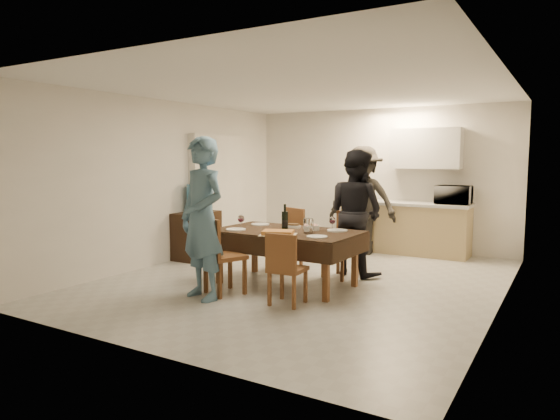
{
  "coord_description": "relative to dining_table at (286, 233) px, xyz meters",
  "views": [
    {
      "loc": [
        3.15,
        -6.02,
        1.69
      ],
      "look_at": [
        -0.22,
        -0.3,
        0.99
      ],
      "focal_mm": 32.0,
      "sensor_mm": 36.0,
      "label": 1
    }
  ],
  "objects": [
    {
      "name": "plate_near_left",
      "position": [
        -0.6,
        -0.3,
        0.04
      ],
      "size": [
        0.27,
        0.27,
        0.02
      ],
      "primitive_type": "cylinder",
      "color": "white",
      "rests_on": "dining_table"
    },
    {
      "name": "wall_left",
      "position": [
        -2.41,
        0.36,
        0.6
      ],
      "size": [
        0.02,
        6.0,
        2.6
      ],
      "primitive_type": "cube",
      "color": "silver",
      "rests_on": "floor"
    },
    {
      "name": "wine_glass_b",
      "position": [
        0.55,
        0.25,
        0.13
      ],
      "size": [
        0.09,
        0.09,
        0.19
      ],
      "primitive_type": null,
      "color": "white",
      "rests_on": "dining_table"
    },
    {
      "name": "chair_near_right",
      "position": [
        0.45,
        -0.83,
        -0.18
      ],
      "size": [
        0.4,
        0.4,
        0.46
      ],
      "rotation": [
        0.0,
        0.0,
        0.06
      ],
      "color": "brown",
      "rests_on": "floor"
    },
    {
      "name": "chair_near_left",
      "position": [
        -0.45,
        -0.84,
        -0.11
      ],
      "size": [
        0.57,
        0.59,
        0.52
      ],
      "rotation": [
        0.0,
        0.0,
        -0.41
      ],
      "color": "brown",
      "rests_on": "floor"
    },
    {
      "name": "wall_front",
      "position": [
        0.09,
        -2.64,
        0.6
      ],
      "size": [
        5.0,
        0.02,
        2.6
      ],
      "primitive_type": "cube",
      "color": "silver",
      "rests_on": "floor"
    },
    {
      "name": "kitchen_worktop",
      "position": [
        0.69,
        3.04,
        0.18
      ],
      "size": [
        2.24,
        0.64,
        0.05
      ],
      "primitive_type": "cube",
      "color": "beige",
      "rests_on": "kitchen_base_cabinet"
    },
    {
      "name": "person_far",
      "position": [
        0.55,
        1.05,
        0.2
      ],
      "size": [
        1.04,
        0.91,
        1.81
      ],
      "primitive_type": "imported",
      "rotation": [
        0.0,
        0.0,
        2.84
      ],
      "color": "black",
      "rests_on": "floor"
    },
    {
      "name": "savoury_tart",
      "position": [
        0.1,
        -0.38,
        0.06
      ],
      "size": [
        0.53,
        0.47,
        0.06
      ],
      "primitive_type": "cube",
      "rotation": [
        0.0,
        0.0,
        0.36
      ],
      "color": "#D4893E",
      "rests_on": "dining_table"
    },
    {
      "name": "kitchen_base_cabinet",
      "position": [
        0.69,
        3.04,
        -0.27
      ],
      "size": [
        2.2,
        0.6,
        0.86
      ],
      "primitive_type": "cube",
      "color": "tan",
      "rests_on": "floor"
    },
    {
      "name": "upper_cabinet",
      "position": [
        0.99,
        3.18,
        1.15
      ],
      "size": [
        1.2,
        0.34,
        0.7
      ],
      "primitive_type": "cube",
      "color": "silver",
      "rests_on": "wall_back"
    },
    {
      "name": "chair_far_right",
      "position": [
        0.45,
        0.66,
        -0.13
      ],
      "size": [
        0.51,
        0.52,
        0.5
      ],
      "rotation": [
        0.0,
        0.0,
        2.89
      ],
      "color": "brown",
      "rests_on": "floor"
    },
    {
      "name": "mushroom_dish",
      "position": [
        -0.05,
        0.28,
        0.05
      ],
      "size": [
        0.2,
        0.2,
        0.03
      ],
      "primitive_type": "cylinder",
      "color": "white",
      "rests_on": "dining_table"
    },
    {
      "name": "floor",
      "position": [
        0.09,
        0.36,
        -0.7
      ],
      "size": [
        5.0,
        6.0,
        0.02
      ],
      "primitive_type": "cube",
      "color": "#B0B1AC",
      "rests_on": "ground"
    },
    {
      "name": "person_near",
      "position": [
        -0.55,
        -1.05,
        0.27
      ],
      "size": [
        0.81,
        0.65,
        1.94
      ],
      "primitive_type": "imported",
      "rotation": [
        0.0,
        0.0,
        -0.29
      ],
      "color": "slate",
      "rests_on": "floor"
    },
    {
      "name": "wine_glass_a",
      "position": [
        -0.55,
        -0.25,
        0.13
      ],
      "size": [
        0.09,
        0.09,
        0.2
      ],
      "primitive_type": null,
      "color": "white",
      "rests_on": "dining_table"
    },
    {
      "name": "water_pitcher",
      "position": [
        0.35,
        -0.05,
        0.13
      ],
      "size": [
        0.12,
        0.12,
        0.19
      ],
      "primitive_type": "cylinder",
      "color": "white",
      "rests_on": "dining_table"
    },
    {
      "name": "stub_partition",
      "position": [
        -2.33,
        1.56,
        0.35
      ],
      "size": [
        0.15,
        1.4,
        2.1
      ],
      "primitive_type": "cube",
      "color": "silver",
      "rests_on": "floor"
    },
    {
      "name": "console",
      "position": [
        -2.19,
        0.79,
        -0.31
      ],
      "size": [
        0.42,
        0.85,
        0.78
      ],
      "primitive_type": "cube",
      "color": "black",
      "rests_on": "floor"
    },
    {
      "name": "microwave",
      "position": [
        1.51,
        3.04,
        0.37
      ],
      "size": [
        0.57,
        0.38,
        0.31
      ],
      "primitive_type": "imported",
      "rotation": [
        0.0,
        0.0,
        3.14
      ],
      "color": "silver",
      "rests_on": "kitchen_worktop"
    },
    {
      "name": "plate_far_left",
      "position": [
        -0.6,
        0.3,
        0.04
      ],
      "size": [
        0.26,
        0.26,
        0.01
      ],
      "primitive_type": "cylinder",
      "color": "white",
      "rests_on": "dining_table"
    },
    {
      "name": "wine_bottle",
      "position": [
        -0.05,
        0.05,
        0.21
      ],
      "size": [
        0.09,
        0.09,
        0.34
      ],
      "primitive_type": null,
      "color": "black",
      "rests_on": "dining_table"
    },
    {
      "name": "chair_far_left",
      "position": [
        -0.45,
        0.66,
        -0.13
      ],
      "size": [
        0.55,
        0.57,
        0.5
      ],
      "rotation": [
        0.0,
        0.0,
        2.75
      ],
      "color": "brown",
      "rests_on": "floor"
    },
    {
      "name": "plate_far_right",
      "position": [
        0.6,
        0.3,
        0.04
      ],
      "size": [
        0.27,
        0.27,
        0.02
      ],
      "primitive_type": "cylinder",
      "color": "white",
      "rests_on": "dining_table"
    },
    {
      "name": "water_jug",
      "position": [
        -2.19,
        0.79,
        0.32
      ],
      "size": [
        0.31,
        0.31,
        0.47
      ],
      "primitive_type": "cylinder",
      "color": "#4E99D0",
      "rests_on": "console"
    },
    {
      "name": "person_kitchen",
      "position": [
        0.06,
        2.59,
        0.24
      ],
      "size": [
        1.22,
        0.7,
        1.89
      ],
      "primitive_type": "imported",
      "color": "black",
      "rests_on": "floor"
    },
    {
      "name": "wall_right",
      "position": [
        2.59,
        0.36,
        0.6
      ],
      "size": [
        0.02,
        6.0,
        2.6
      ],
      "primitive_type": "cube",
      "color": "silver",
      "rests_on": "floor"
    },
    {
      "name": "wall_back",
      "position": [
        0.09,
        3.36,
        0.6
      ],
      "size": [
        5.0,
        0.02,
        2.6
      ],
      "primitive_type": "cube",
      "color": "silver",
      "rests_on": "floor"
    },
    {
      "name": "dining_table",
      "position": [
        0.0,
        0.0,
        0.0
      ],
      "size": [
        1.91,
        1.15,
        0.74
      ],
      "rotation": [
        0.0,
        0.0,
        -0.03
      ],
      "color": "black",
      "rests_on": "floor"
    },
    {
      "name": "plate_near_right",
      "position": [
        0.6,
        -0.3,
        0.04
      ],
      "size": [
        0.25,
        0.25,
        0.01
      ],
      "primitive_type": "cylinder",
      "color": "white",
      "rests_on": "dining_table"
    },
    {
      "name": "ceiling",
      "position": [
        0.09,
        0.36,
        1.9
      ],
      "size": [
        5.0,
        6.0,
        0.02
      ],
      "primitive_type": "cube",
      "color": "white",
      "rests_on": "wall_back"
    },
    {
      "name": "wine_glass_c",
      "position": [
        -0.2,
        0.3,
        0.13
      ],
      "size": [
        0.08,
        0.08,
        0.19
      ],
      "primitive_type": null,
      "color": "white",
      "rests_on": "dining_table"
    },
    {
      "name": "salad_bowl",
      "position": [
        0.3,
        0.18,
        0.07
      ],
      "size": [
        0.17,
        0.17,
        0.07
      ],
      "primitive_type": "cylinder",
      "color": "white",
      "rests_on": "dining_table"
    }
  ]
}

